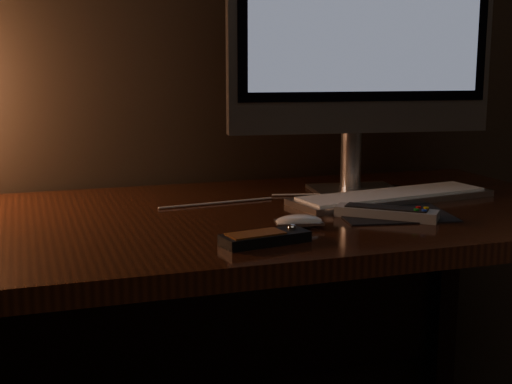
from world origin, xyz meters
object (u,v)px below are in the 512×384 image
object	(u,v)px
media_remote	(265,238)
desk	(217,264)
monitor	(362,26)
tv_remote	(386,213)
keyboard	(392,196)
mouse	(299,223)

from	to	relation	value
media_remote	desk	bearing A→B (deg)	80.04
monitor	desk	bearing A→B (deg)	-164.80
tv_remote	keyboard	bearing A→B (deg)	97.80
monitor	mouse	size ratio (longest dim) A/B	7.32
desk	tv_remote	world-z (taller)	tv_remote
monitor	tv_remote	size ratio (longest dim) A/B	3.48
desk	keyboard	size ratio (longest dim) A/B	3.30
media_remote	tv_remote	bearing A→B (deg)	10.68
tv_remote	mouse	bearing A→B (deg)	-134.57
monitor	media_remote	xyz separation A→B (m)	(-0.36, -0.37, -0.38)
monitor	keyboard	distance (m)	0.39
keyboard	mouse	bearing A→B (deg)	-157.64
desk	monitor	distance (m)	0.63
desk	keyboard	world-z (taller)	keyboard
keyboard	mouse	world-z (taller)	same
keyboard	mouse	size ratio (longest dim) A/B	5.41
media_remote	tv_remote	world-z (taller)	media_remote
monitor	tv_remote	xyz separation A→B (m)	(-0.07, -0.26, -0.38)
desk	media_remote	xyz separation A→B (m)	(-0.00, -0.32, 0.14)
media_remote	tv_remote	size ratio (longest dim) A/B	0.87
desk	tv_remote	bearing A→B (deg)	-35.80
keyboard	tv_remote	size ratio (longest dim) A/B	2.57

